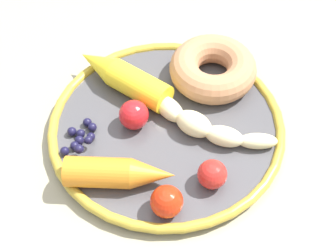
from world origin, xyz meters
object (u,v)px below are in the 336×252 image
(donut, at_px, (212,68))
(carrot_orange, at_px, (120,173))
(dining_table, at_px, (184,147))
(tomato_mid, at_px, (134,115))
(tomato_near, at_px, (212,174))
(banana, at_px, (197,121))
(blueberry_pile, at_px, (81,138))
(plate, at_px, (168,127))
(carrot_yellow, at_px, (122,76))
(tomato_far, at_px, (167,201))

(donut, bearing_deg, carrot_orange, 93.07)
(dining_table, bearing_deg, tomato_mid, 63.11)
(carrot_orange, distance_m, tomato_near, 0.10)
(dining_table, bearing_deg, carrot_orange, 93.66)
(dining_table, height_order, donut, donut)
(banana, bearing_deg, blueberry_pile, 46.33)
(plate, xyz_separation_m, donut, (0.00, -0.10, 0.02))
(plate, bearing_deg, carrot_yellow, -10.75)
(tomato_near, distance_m, tomato_mid, 0.12)
(plate, bearing_deg, blueberry_pile, 50.09)
(plate, relative_size, blueberry_pile, 4.99)
(carrot_yellow, bearing_deg, plate, 169.25)
(tomato_near, xyz_separation_m, tomato_mid, (0.12, -0.01, 0.00))
(carrot_orange, relative_size, tomato_far, 3.34)
(banana, distance_m, tomato_far, 0.12)
(banana, relative_size, carrot_yellow, 1.42)
(plate, distance_m, banana, 0.04)
(carrot_yellow, distance_m, tomato_near, 0.18)
(plate, height_order, carrot_yellow, carrot_yellow)
(banana, bearing_deg, tomato_mid, 34.19)
(carrot_yellow, distance_m, tomato_far, 0.19)
(plate, distance_m, blueberry_pile, 0.11)
(carrot_orange, relative_size, donut, 1.05)
(banana, height_order, tomato_far, tomato_far)
(plate, xyz_separation_m, carrot_yellow, (0.09, -0.02, 0.02))
(donut, bearing_deg, plate, 92.34)
(banana, bearing_deg, carrot_yellow, 1.83)
(dining_table, height_order, blueberry_pile, blueberry_pile)
(plate, relative_size, tomato_near, 8.68)
(tomato_mid, bearing_deg, donut, -104.04)
(carrot_orange, xyz_separation_m, carrot_yellow, (0.09, -0.11, 0.00))
(plate, xyz_separation_m, tomato_near, (-0.09, 0.03, 0.02))
(plate, distance_m, tomato_mid, 0.05)
(banana, xyz_separation_m, blueberry_pile, (0.10, 0.10, -0.01))
(carrot_orange, xyz_separation_m, donut, (0.01, -0.20, 0.00))
(blueberry_pile, bearing_deg, carrot_yellow, -79.29)
(tomato_near, relative_size, tomato_far, 0.94)
(dining_table, distance_m, banana, 0.11)
(carrot_yellow, distance_m, tomato_mid, 0.07)
(donut, bearing_deg, carrot_yellow, 44.72)
(carrot_orange, xyz_separation_m, tomato_near, (-0.08, -0.06, -0.00))
(tomato_mid, bearing_deg, carrot_yellow, -36.79)
(carrot_yellow, xyz_separation_m, tomato_mid, (-0.05, 0.04, -0.00))
(carrot_yellow, height_order, tomato_far, carrot_yellow)
(blueberry_pile, xyz_separation_m, tomato_mid, (-0.03, -0.06, 0.01))
(plate, distance_m, tomato_far, 0.12)
(dining_table, height_order, plate, plate)
(carrot_orange, bearing_deg, banana, -101.05)
(donut, xyz_separation_m, blueberry_pile, (0.07, 0.18, -0.01))
(carrot_orange, distance_m, carrot_yellow, 0.15)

